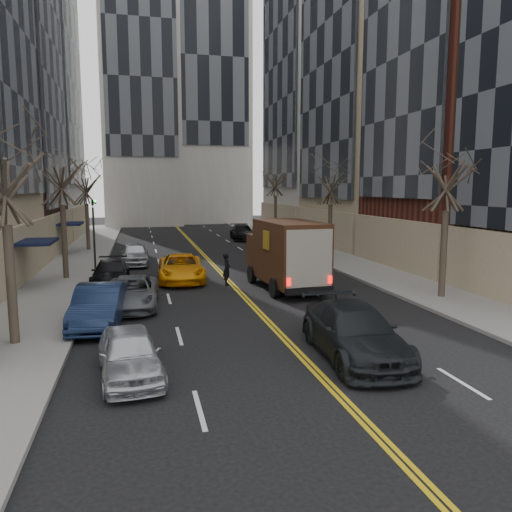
{
  "coord_description": "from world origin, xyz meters",
  "views": [
    {
      "loc": [
        -4.73,
        -9.07,
        5.17
      ],
      "look_at": [
        0.15,
        11.77,
        2.2
      ],
      "focal_mm": 35.0,
      "sensor_mm": 36.0,
      "label": 1
    }
  ],
  "objects_px": {
    "taxi": "(181,268)",
    "ups_truck": "(286,255)",
    "observer_sedan": "(354,332)",
    "pedestrian": "(227,269)"
  },
  "relations": [
    {
      "from": "taxi",
      "to": "ups_truck",
      "type": "bearing_deg",
      "value": -31.98
    },
    {
      "from": "ups_truck",
      "to": "observer_sedan",
      "type": "xyz_separation_m",
      "value": [
        -0.89,
        -10.28,
        -0.97
      ]
    },
    {
      "from": "taxi",
      "to": "pedestrian",
      "type": "height_order",
      "value": "pedestrian"
    },
    {
      "from": "observer_sedan",
      "to": "taxi",
      "type": "bearing_deg",
      "value": 110.13
    },
    {
      "from": "ups_truck",
      "to": "observer_sedan",
      "type": "bearing_deg",
      "value": -98.51
    },
    {
      "from": "observer_sedan",
      "to": "pedestrian",
      "type": "xyz_separation_m",
      "value": [
        -1.84,
        12.05,
        0.07
      ]
    },
    {
      "from": "observer_sedan",
      "to": "pedestrian",
      "type": "bearing_deg",
      "value": 102.22
    },
    {
      "from": "observer_sedan",
      "to": "taxi",
      "type": "height_order",
      "value": "observer_sedan"
    },
    {
      "from": "ups_truck",
      "to": "pedestrian",
      "type": "bearing_deg",
      "value": 143.49
    },
    {
      "from": "ups_truck",
      "to": "pedestrian",
      "type": "xyz_separation_m",
      "value": [
        -2.73,
        1.77,
        -0.9
      ]
    }
  ]
}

